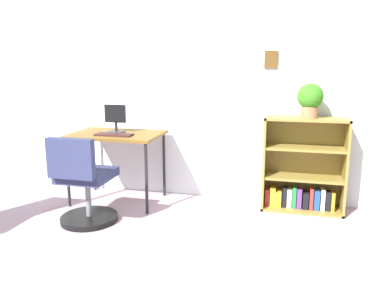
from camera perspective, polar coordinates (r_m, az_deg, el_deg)
wall_back at (r=4.11m, az=-0.43°, el=8.13°), size 5.20×0.12×2.32m
desk at (r=4.00m, az=-11.25°, el=0.74°), size 0.92×0.63×0.73m
monitor at (r=4.03m, az=-11.40°, el=3.61°), size 0.23×0.20×0.29m
keyboard at (r=3.86m, az=-11.62°, el=1.39°), size 0.37×0.14×0.02m
office_chair at (r=3.56m, az=-15.90°, el=-6.20°), size 0.52×0.55×0.83m
bookshelf_low at (r=3.92m, az=16.28°, el=-3.74°), size 0.78×0.30×0.93m
potted_plant_on_shelf at (r=3.75m, az=17.32°, el=6.50°), size 0.24×0.24×0.32m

